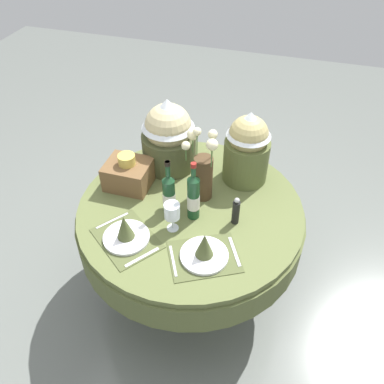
# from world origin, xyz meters

# --- Properties ---
(ground) EXTENTS (8.00, 8.00, 0.00)m
(ground) POSITION_xyz_m (0.00, 0.00, 0.00)
(ground) COLOR slate
(dining_table) EXTENTS (1.29, 1.29, 0.74)m
(dining_table) POSITION_xyz_m (0.00, 0.00, 0.61)
(dining_table) COLOR #5B6638
(dining_table) RESTS_ON ground
(place_setting_left) EXTENTS (0.43, 0.41, 0.16)m
(place_setting_left) POSITION_xyz_m (-0.25, -0.33, 0.79)
(place_setting_left) COLOR #4E562F
(place_setting_left) RESTS_ON dining_table
(place_setting_right) EXTENTS (0.42, 0.39, 0.16)m
(place_setting_right) POSITION_xyz_m (0.17, -0.32, 0.79)
(place_setting_right) COLOR #4E562F
(place_setting_right) RESTS_ON dining_table
(flower_vase) EXTENTS (0.20, 0.15, 0.44)m
(flower_vase) POSITION_xyz_m (0.04, 0.10, 0.93)
(flower_vase) COLOR #47331E
(flower_vase) RESTS_ON dining_table
(wine_bottle_left) EXTENTS (0.07, 0.07, 0.36)m
(wine_bottle_left) POSITION_xyz_m (0.04, -0.07, 0.88)
(wine_bottle_left) COLOR #194223
(wine_bottle_left) RESTS_ON dining_table
(wine_bottle_centre) EXTENTS (0.07, 0.07, 0.34)m
(wine_bottle_centre) POSITION_xyz_m (-0.10, -0.06, 0.87)
(wine_bottle_centre) COLOR #194223
(wine_bottle_centre) RESTS_ON dining_table
(wine_glass_left) EXTENTS (0.08, 0.08, 0.17)m
(wine_glass_left) POSITION_xyz_m (-0.04, -0.19, 0.87)
(wine_glass_left) COLOR silver
(wine_glass_left) RESTS_ON dining_table
(pepper_mill) EXTENTS (0.04, 0.04, 0.17)m
(pepper_mill) POSITION_xyz_m (0.26, -0.05, 0.82)
(pepper_mill) COLOR black
(pepper_mill) RESTS_ON dining_table
(gift_tub_back_left) EXTENTS (0.33, 0.33, 0.46)m
(gift_tub_back_left) POSITION_xyz_m (-0.24, 0.33, 0.98)
(gift_tub_back_left) COLOR #474C2D
(gift_tub_back_left) RESTS_ON dining_table
(gift_tub_back_right) EXTENTS (0.27, 0.27, 0.45)m
(gift_tub_back_right) POSITION_xyz_m (0.24, 0.34, 0.98)
(gift_tub_back_right) COLOR #566033
(gift_tub_back_right) RESTS_ON dining_table
(woven_basket_side_left) EXTENTS (0.26, 0.22, 0.21)m
(woven_basket_side_left) POSITION_xyz_m (-0.40, 0.08, 0.83)
(woven_basket_side_left) COLOR brown
(woven_basket_side_left) RESTS_ON dining_table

